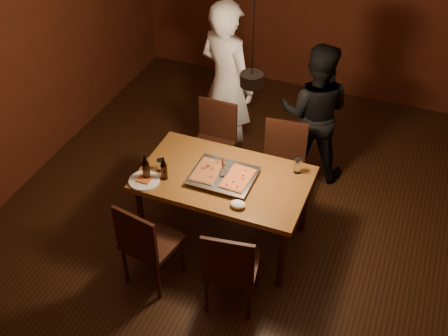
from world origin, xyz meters
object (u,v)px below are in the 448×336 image
at_px(diner_dark, 314,113).
at_px(pendant_lamp, 252,78).
at_px(chair_near_left, 145,239).
at_px(beer_bottle_a, 146,168).
at_px(beer_bottle_b, 164,168).
at_px(plate_slice, 144,181).
at_px(diner_white, 227,84).
at_px(chair_far_left, 214,135).
at_px(chair_near_right, 230,263).
at_px(chair_far_right, 283,157).
at_px(dining_table, 224,183).
at_px(pizza_tray, 223,177).

height_order(diner_dark, pendant_lamp, pendant_lamp).
height_order(chair_near_left, beer_bottle_a, beer_bottle_a).
distance_m(beer_bottle_b, plate_slice, 0.21).
height_order(diner_white, pendant_lamp, pendant_lamp).
bearing_deg(beer_bottle_b, chair_far_left, 87.84).
bearing_deg(chair_near_right, chair_far_right, 81.74).
height_order(dining_table, chair_far_left, chair_far_left).
relative_size(beer_bottle_a, pendant_lamp, 0.23).
xyz_separation_m(dining_table, beer_bottle_b, (-0.48, -0.21, 0.19)).
bearing_deg(chair_far_right, plate_slice, 41.80).
height_order(beer_bottle_b, pendant_lamp, pendant_lamp).
bearing_deg(chair_near_right, diner_dark, 77.35).
xyz_separation_m(beer_bottle_b, pendant_lamp, (0.69, 0.26, 0.90)).
distance_m(chair_far_right, diner_white, 1.01).
bearing_deg(chair_near_left, diner_dark, 76.89).
bearing_deg(beer_bottle_b, plate_slice, -145.33).
bearing_deg(plate_slice, chair_near_right, -23.74).
bearing_deg(beer_bottle_b, dining_table, 24.06).
height_order(beer_bottle_a, beer_bottle_b, beer_bottle_a).
bearing_deg(chair_near_right, dining_table, 106.33).
height_order(chair_far_right, beer_bottle_a, beer_bottle_a).
relative_size(plate_slice, pendant_lamp, 0.25).
height_order(chair_far_right, diner_dark, diner_dark).
xyz_separation_m(chair_near_left, pizza_tray, (0.41, 0.73, 0.24)).
bearing_deg(diner_dark, chair_far_left, 19.90).
distance_m(dining_table, chair_far_right, 0.81).
bearing_deg(diner_white, beer_bottle_b, 110.33).
bearing_deg(diner_dark, diner_white, -3.05).
relative_size(diner_dark, pendant_lamp, 1.38).
bearing_deg(chair_near_left, diner_white, 101.89).
distance_m(beer_bottle_b, diner_dark, 1.79).
bearing_deg(pendant_lamp, diner_dark, 77.55).
bearing_deg(beer_bottle_a, chair_near_right, -25.84).
bearing_deg(diner_white, dining_table, 131.58).
bearing_deg(diner_dark, pendant_lamp, 70.85).
bearing_deg(dining_table, pendant_lamp, 11.88).
distance_m(dining_table, chair_near_left, 0.87).
xyz_separation_m(chair_far_right, pizza_tray, (-0.33, -0.76, 0.24)).
height_order(chair_far_left, beer_bottle_b, beer_bottle_b).
bearing_deg(beer_bottle_a, plate_slice, -97.36).
xyz_separation_m(chair_near_right, pendant_lamp, (-0.14, 0.79, 1.22)).
height_order(chair_far_right, beer_bottle_b, beer_bottle_b).
height_order(dining_table, beer_bottle_a, beer_bottle_a).
bearing_deg(dining_table, beer_bottle_b, -155.94).
distance_m(dining_table, chair_near_right, 0.83).
xyz_separation_m(chair_far_right, chair_near_right, (0.01, -1.47, 0.00)).
relative_size(chair_far_right, plate_slice, 1.77).
xyz_separation_m(chair_near_right, plate_slice, (-0.97, 0.43, 0.22)).
distance_m(dining_table, chair_far_left, 0.94).
xyz_separation_m(chair_near_right, diner_dark, (0.14, 2.03, 0.22)).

